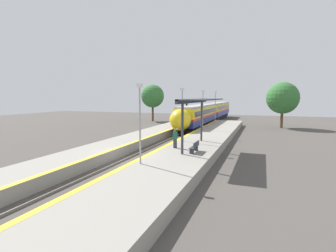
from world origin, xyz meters
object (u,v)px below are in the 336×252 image
railway_signal (187,113)px  lamppost_mid (182,111)px  platform_bench (195,146)px  lamppost_farthest (215,105)px  lamppost_near (140,118)px  train (209,112)px  person_waiting (175,138)px  lamppost_far (203,107)px

railway_signal → lamppost_mid: lamppost_mid is taller
platform_bench → lamppost_farthest: lamppost_farthest is taller
lamppost_farthest → lamppost_mid: bearing=-90.0°
railway_signal → lamppost_near: 28.10m
lamppost_farthest → train: bearing=109.1°
lamppost_near → railway_signal: bearing=99.6°
person_waiting → lamppost_far: (-0.48, 13.20, 2.19)m
person_waiting → lamppost_far: size_ratio=0.32×
lamppost_near → lamppost_mid: same height
person_waiting → lamppost_near: bearing=-94.6°
platform_bench → lamppost_farthest: bearing=96.1°
platform_bench → person_waiting: 2.44m
platform_bench → lamppost_near: 6.05m
railway_signal → platform_bench: bearing=-72.3°
platform_bench → railway_signal: 24.03m
train → lamppost_mid: (2.50, -26.43, 1.69)m
lamppost_far → platform_bench: bearing=-79.8°
lamppost_near → lamppost_far: same height
lamppost_far → lamppost_mid: bearing=-90.0°
railway_signal → lamppost_mid: bearing=-75.4°
platform_bench → lamppost_mid: bearing=118.3°
lamppost_mid → lamppost_far: (0.00, 9.60, 0.00)m
platform_bench → lamppost_mid: size_ratio=0.33×
railway_signal → lamppost_near: lamppost_near is taller
lamppost_near → lamppost_far: bearing=90.0°
platform_bench → train: bearing=99.2°
platform_bench → lamppost_mid: 6.02m
train → person_waiting: bearing=-84.3°
railway_signal → lamppost_farthest: size_ratio=0.80×
person_waiting → lamppost_near: size_ratio=0.32×
person_waiting → lamppost_farthest: size_ratio=0.32×
person_waiting → lamppost_near: lamppost_near is taller
lamppost_far → lamppost_farthest: (0.00, 9.60, 0.00)m
lamppost_near → lamppost_far: size_ratio=1.00×
train → railway_signal: size_ratio=9.55×
lamppost_near → lamppost_farthest: 28.79m
person_waiting → lamppost_mid: lamppost_mid is taller
railway_signal → lamppost_mid: (4.70, -18.08, 1.31)m
lamppost_mid → person_waiting: bearing=-82.4°
lamppost_farthest → lamppost_far: bearing=-90.0°
person_waiting → lamppost_near: 6.40m
lamppost_near → lamppost_farthest: size_ratio=1.00×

